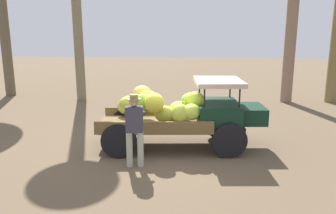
% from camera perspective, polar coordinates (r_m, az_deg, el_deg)
% --- Properties ---
extents(ground_plane, '(60.00, 60.00, 0.00)m').
position_cam_1_polar(ground_plane, '(9.38, -1.48, -7.07)').
color(ground_plane, brown).
extents(truck, '(4.56, 2.09, 1.89)m').
position_cam_1_polar(truck, '(9.25, 2.99, -1.08)').
color(truck, black).
rests_on(truck, ground).
extents(farmer, '(0.52, 0.48, 1.75)m').
position_cam_1_polar(farmer, '(7.99, -5.64, -3.18)').
color(farmer, '#B1B59F').
rests_on(farmer, ground).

